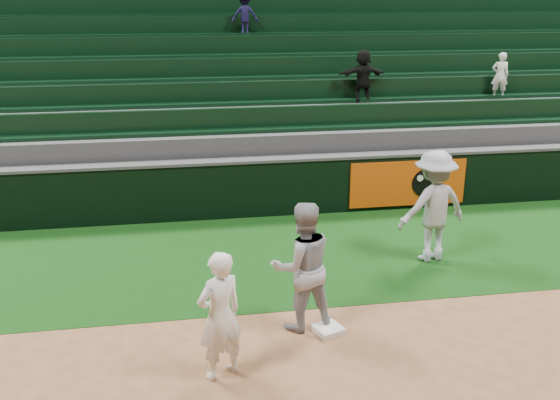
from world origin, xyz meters
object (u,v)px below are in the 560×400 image
Objects in this scene: first_base at (328,329)px; baserunner at (302,266)px; base_coach at (433,206)px; first_baseman at (220,316)px.

baserunner reaches higher than first_base.
first_baseman is at bearing 25.17° from base_coach.
baserunner is at bearing 23.76° from base_coach.
first_base is 3.36m from base_coach.
first_baseman is (-1.57, -0.80, 0.80)m from first_base.
base_coach is (2.38, 2.16, 0.96)m from first_base.
first_base is 0.18× the size of base_coach.
base_coach reaches higher than baserunner.
base_coach is at bearing 42.13° from first_base.
baserunner is at bearing 146.67° from first_base.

